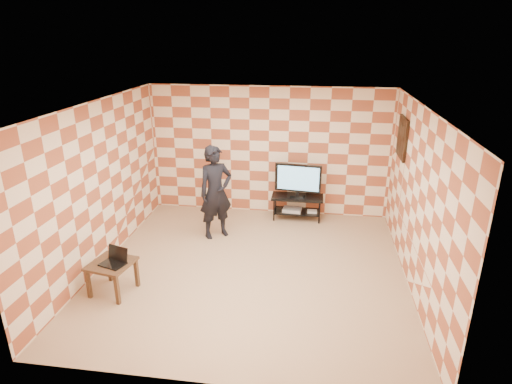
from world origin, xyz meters
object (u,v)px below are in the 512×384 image
tv (298,179)px  person (216,192)px  tv_stand (297,202)px  side_table (112,268)px

tv → person: person is taller
tv → person: 1.80m
tv_stand → person: 1.88m
tv_stand → person: size_ratio=0.60×
tv_stand → tv: tv is taller
tv → tv_stand: bearing=96.4°
tv → side_table: 4.08m
person → tv_stand: bearing=-2.1°
tv_stand → tv: bearing=-83.6°
tv_stand → side_table: 4.05m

